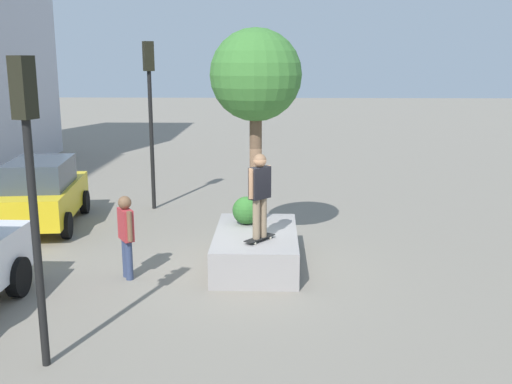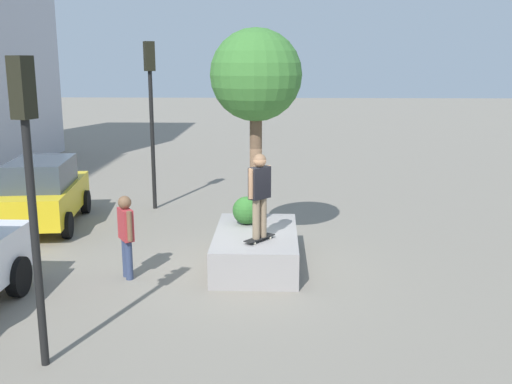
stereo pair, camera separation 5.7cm
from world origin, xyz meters
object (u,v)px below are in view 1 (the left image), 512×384
object	(u,v)px
skateboard	(260,238)
skateboarder	(260,190)
plaza_tree	(256,77)
taxi_cab	(43,192)
pedestrian_crossing	(126,231)
traffic_light_median	(29,162)
planter_ledge	(256,248)
traffic_light_corner	(150,98)

from	to	relation	value
skateboard	skateboarder	distance (m)	1.04
plaza_tree	taxi_cab	xyz separation A→B (m)	(2.11, 5.88, -3.15)
skateboarder	pedestrian_crossing	xyz separation A→B (m)	(-0.24, 2.75, -0.84)
plaza_tree	skateboarder	bearing A→B (deg)	-175.09
plaza_tree	traffic_light_median	world-z (taller)	plaza_tree
pedestrian_crossing	skateboarder	bearing A→B (deg)	-84.94
skateboard	pedestrian_crossing	size ratio (longest dim) A/B	0.43
planter_ledge	traffic_light_median	xyz separation A→B (m)	(-4.55, 3.02, 2.71)
traffic_light_corner	traffic_light_median	bearing A→B (deg)	-178.29
plaza_tree	traffic_light_corner	size ratio (longest dim) A/B	0.88
traffic_light_median	plaza_tree	bearing A→B (deg)	-28.95
skateboarder	taxi_cab	distance (m)	7.08
taxi_cab	pedestrian_crossing	size ratio (longest dim) A/B	2.38
traffic_light_corner	traffic_light_median	distance (m)	9.59
traffic_light_corner	traffic_light_median	world-z (taller)	traffic_light_corner
traffic_light_median	taxi_cab	bearing A→B (deg)	21.04
traffic_light_corner	traffic_light_median	size ratio (longest dim) A/B	1.10
pedestrian_crossing	traffic_light_median	bearing A→B (deg)	174.27
taxi_cab	planter_ledge	bearing A→B (deg)	-116.62
skateboard	skateboarder	xyz separation A→B (m)	(0.00, 0.00, 1.04)
planter_ledge	pedestrian_crossing	bearing A→B (deg)	109.14
taxi_cab	traffic_light_median	distance (m)	8.33
planter_ledge	pedestrian_crossing	size ratio (longest dim) A/B	1.78
plaza_tree	traffic_light_corner	world-z (taller)	plaza_tree
skateboarder	pedestrian_crossing	bearing A→B (deg)	95.06
skateboard	pedestrian_crossing	world-z (taller)	pedestrian_crossing
plaza_tree	taxi_cab	distance (m)	6.99
traffic_light_corner	skateboarder	bearing A→B (deg)	-149.21
plaza_tree	taxi_cab	size ratio (longest dim) A/B	1.05
pedestrian_crossing	taxi_cab	bearing A→B (deg)	39.96
skateboarder	taxi_cab	world-z (taller)	skateboarder
skateboarder	plaza_tree	bearing A→B (deg)	4.91
skateboarder	traffic_light_median	xyz separation A→B (m)	(-3.87, 3.12, 1.23)
skateboard	traffic_light_median	xyz separation A→B (m)	(-3.87, 3.12, 2.27)
skateboarder	pedestrian_crossing	size ratio (longest dim) A/B	1.01
skateboard	traffic_light_median	distance (m)	5.46
planter_ledge	plaza_tree	world-z (taller)	plaza_tree
pedestrian_crossing	plaza_tree	bearing A→B (deg)	-55.95
planter_ledge	taxi_cab	bearing A→B (deg)	63.38
taxi_cab	skateboarder	bearing A→B (deg)	-121.20
skateboard	traffic_light_corner	bearing A→B (deg)	30.79
skateboarder	traffic_light_median	distance (m)	5.12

